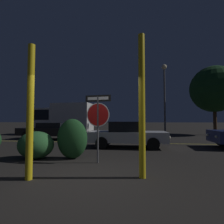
% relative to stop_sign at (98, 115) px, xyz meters
% --- Properties ---
extents(ground_plane, '(260.00, 260.00, 0.00)m').
position_rel_stop_sign_xyz_m(ground_plane, '(0.02, -1.56, -1.59)').
color(ground_plane, black).
extents(road_center_stripe, '(37.21, 0.12, 0.01)m').
position_rel_stop_sign_xyz_m(road_center_stripe, '(0.02, 5.26, -1.59)').
color(road_center_stripe, gold).
rests_on(road_center_stripe, ground_plane).
extents(stop_sign, '(0.89, 0.15, 2.25)m').
position_rel_stop_sign_xyz_m(stop_sign, '(0.00, 0.00, 0.00)').
color(stop_sign, '#4C4C51').
rests_on(stop_sign, ground_plane).
extents(yellow_pole_left, '(0.17, 0.17, 3.27)m').
position_rel_stop_sign_xyz_m(yellow_pole_left, '(-1.28, -1.82, 0.04)').
color(yellow_pole_left, yellow).
rests_on(yellow_pole_left, ground_plane).
extents(yellow_pole_right, '(0.16, 0.16, 3.59)m').
position_rel_stop_sign_xyz_m(yellow_pole_right, '(1.40, -1.34, 0.20)').
color(yellow_pole_right, yellow).
rests_on(yellow_pole_right, ground_plane).
extents(hedge_bush_1, '(1.31, 1.13, 1.00)m').
position_rel_stop_sign_xyz_m(hedge_bush_1, '(-2.39, 0.33, -1.09)').
color(hedge_bush_1, '#2D6633').
rests_on(hedge_bush_1, ground_plane).
extents(hedge_bush_2, '(1.13, 0.73, 1.46)m').
position_rel_stop_sign_xyz_m(hedge_bush_2, '(-1.07, 0.50, -0.86)').
color(hedge_bush_2, '#1E4C23').
rests_on(hedge_bush_2, ground_plane).
extents(passing_car_1, '(4.90, 2.03, 1.23)m').
position_rel_stop_sign_xyz_m(passing_car_1, '(-5.01, 6.77, -0.95)').
color(passing_car_1, black).
rests_on(passing_car_1, ground_plane).
extents(passing_car_2, '(4.08, 1.83, 1.34)m').
position_rel_stop_sign_xyz_m(passing_car_2, '(0.83, 3.51, -0.92)').
color(passing_car_2, silver).
rests_on(passing_car_2, ground_plane).
extents(delivery_truck, '(6.04, 2.63, 3.07)m').
position_rel_stop_sign_xyz_m(delivery_truck, '(-6.02, 10.86, 0.07)').
color(delivery_truck, silver).
rests_on(delivery_truck, ground_plane).
extents(street_lamp, '(0.48, 0.48, 6.66)m').
position_rel_stop_sign_xyz_m(street_lamp, '(4.01, 10.89, 2.85)').
color(street_lamp, '#4C4C51').
rests_on(street_lamp, ground_plane).
extents(tree_0, '(4.55, 4.55, 6.78)m').
position_rel_stop_sign_xyz_m(tree_0, '(9.03, 12.48, 2.90)').
color(tree_0, '#422D1E').
rests_on(tree_0, ground_plane).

